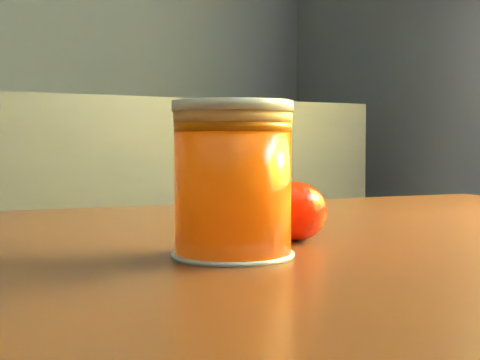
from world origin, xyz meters
TOP-DOWN VIEW (x-y plane):
  - table at (0.87, 0.32)m, footprint 1.00×0.73m
  - juice_glass at (0.75, 0.25)m, footprint 0.09×0.09m
  - orange_front at (0.76, 0.24)m, footprint 0.08×0.08m
  - orange_back at (0.83, 0.29)m, footprint 0.07×0.07m

SIDE VIEW (x-z plane):
  - table at x=0.87m, z-range 0.27..0.99m
  - orange_back at x=0.83m, z-range 0.72..0.77m
  - orange_front at x=0.76m, z-range 0.72..0.77m
  - juice_glass at x=0.75m, z-range 0.72..0.83m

